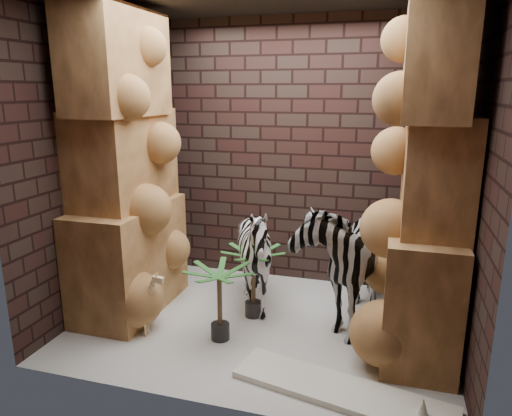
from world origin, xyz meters
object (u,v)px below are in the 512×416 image
(zebra_right, at_px, (345,246))
(zebra_left, at_px, (256,262))
(palm_front, at_px, (253,282))
(surfboard, at_px, (341,391))
(giraffe_toy, at_px, (136,302))
(palm_back, at_px, (220,303))

(zebra_right, distance_m, zebra_left, 0.90)
(palm_front, relative_size, surfboard, 0.44)
(surfboard, bearing_deg, giraffe_toy, -178.96)
(palm_front, bearing_deg, giraffe_toy, -145.12)
(palm_front, xyz_separation_m, surfboard, (0.99, -1.02, -0.34))
(zebra_right, height_order, giraffe_toy, zebra_right)
(zebra_right, distance_m, palm_front, 0.97)
(zebra_right, bearing_deg, zebra_left, -165.37)
(zebra_left, xyz_separation_m, palm_back, (-0.15, -0.64, -0.18))
(giraffe_toy, bearing_deg, surfboard, -19.29)
(giraffe_toy, relative_size, surfboard, 0.38)
(zebra_right, relative_size, zebra_left, 1.27)
(zebra_left, relative_size, giraffe_toy, 1.85)
(palm_front, height_order, surfboard, palm_front)
(palm_back, bearing_deg, palm_front, 72.53)
(zebra_right, distance_m, surfboard, 1.45)
(palm_front, bearing_deg, palm_back, -107.47)
(giraffe_toy, bearing_deg, palm_back, 1.54)
(zebra_right, height_order, surfboard, zebra_right)
(zebra_left, bearing_deg, palm_back, -81.20)
(palm_back, height_order, surfboard, palm_back)
(palm_back, relative_size, surfboard, 0.42)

